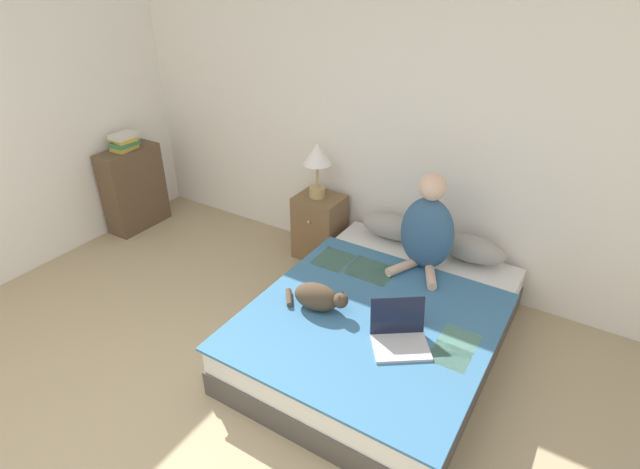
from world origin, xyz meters
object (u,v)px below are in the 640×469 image
(pillow_far, at_px, (472,249))
(laptop_open, at_px, (399,336))
(bookshelf, at_px, (134,188))
(table_lamp, at_px, (317,160))
(bed, at_px, (380,326))
(pillow_near, at_px, (391,227))
(book_stack_top, at_px, (124,142))
(nightstand, at_px, (319,227))
(cat_tabby, at_px, (318,297))
(person_sitting, at_px, (427,230))

(pillow_far, height_order, laptop_open, laptop_open)
(bookshelf, bearing_deg, table_lamp, 14.02)
(table_lamp, height_order, bookshelf, table_lamp)
(bed, distance_m, pillow_far, 0.99)
(pillow_near, relative_size, pillow_far, 1.00)
(pillow_far, relative_size, bookshelf, 0.65)
(book_stack_top, bearing_deg, table_lamp, 14.05)
(nightstand, bearing_deg, laptop_open, -41.36)
(pillow_near, bearing_deg, cat_tabby, -90.37)
(pillow_far, bearing_deg, bed, -111.39)
(bed, xyz_separation_m, pillow_far, (0.34, 0.88, 0.30))
(nightstand, bearing_deg, cat_tabby, -58.47)
(bed, height_order, pillow_near, pillow_near)
(pillow_near, xyz_separation_m, laptop_open, (0.60, -1.18, -0.05))
(cat_tabby, bearing_deg, nightstand, 114.11)
(cat_tabby, relative_size, table_lamp, 1.02)
(cat_tabby, height_order, table_lamp, table_lamp)
(cat_tabby, bearing_deg, book_stack_top, 159.04)
(laptop_open, bearing_deg, bed, 95.60)
(laptop_open, distance_m, book_stack_top, 3.31)
(bookshelf, bearing_deg, book_stack_top, -147.46)
(person_sitting, height_order, bookshelf, person_sitting)
(table_lamp, bearing_deg, pillow_near, 3.72)
(nightstand, distance_m, book_stack_top, 2.07)
(person_sitting, bearing_deg, table_lamp, 167.95)
(bed, relative_size, book_stack_top, 8.10)
(person_sitting, relative_size, laptop_open, 1.70)
(laptop_open, bearing_deg, nightstand, 103.10)
(pillow_far, relative_size, cat_tabby, 1.06)
(bed, bearing_deg, pillow_far, 68.61)
(pillow_near, distance_m, laptop_open, 1.32)
(pillow_near, relative_size, bookshelf, 0.65)
(pillow_far, xyz_separation_m, table_lamp, (-1.40, -0.05, 0.47))
(table_lamp, bearing_deg, laptop_open, -40.75)
(bookshelf, relative_size, book_stack_top, 3.32)
(pillow_near, distance_m, table_lamp, 0.85)
(pillow_near, relative_size, person_sitting, 0.69)
(pillow_near, xyz_separation_m, book_stack_top, (-2.61, -0.52, 0.42))
(person_sitting, height_order, book_stack_top, person_sitting)
(laptop_open, bearing_deg, pillow_near, 81.62)
(cat_tabby, distance_m, laptop_open, 0.61)
(table_lamp, bearing_deg, book_stack_top, -165.95)
(person_sitting, relative_size, bookshelf, 0.93)
(bed, distance_m, laptop_open, 0.47)
(nightstand, bearing_deg, bookshelf, -165.85)
(pillow_near, height_order, person_sitting, person_sitting)
(bed, bearing_deg, table_lamp, 141.62)
(pillow_far, xyz_separation_m, book_stack_top, (-3.30, -0.52, 0.42))
(table_lamp, xyz_separation_m, book_stack_top, (-1.90, -0.48, -0.05))
(table_lamp, bearing_deg, person_sitting, -12.05)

